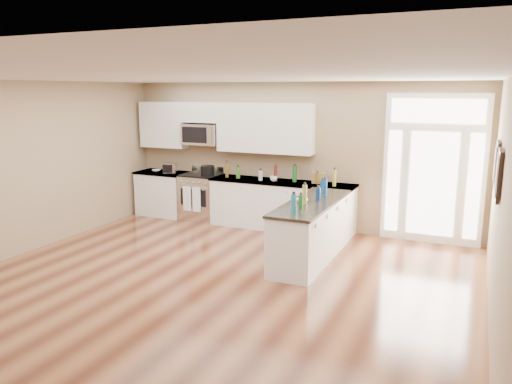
{
  "coord_description": "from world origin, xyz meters",
  "views": [
    {
      "loc": [
        3.23,
        -5.05,
        2.65
      ],
      "look_at": [
        0.07,
        2.0,
        1.06
      ],
      "focal_mm": 35.0,
      "sensor_mm": 36.0,
      "label": 1
    }
  ],
  "objects_px": {
    "stockpot": "(208,170)",
    "toaster_oven": "(170,168)",
    "peninsula_cabinet": "(311,232)",
    "kitchen_range": "(201,197)"
  },
  "relations": [
    {
      "from": "peninsula_cabinet",
      "to": "stockpot",
      "type": "distance_m",
      "value": 3.05
    },
    {
      "from": "peninsula_cabinet",
      "to": "toaster_oven",
      "type": "distance_m",
      "value": 3.82
    },
    {
      "from": "kitchen_range",
      "to": "toaster_oven",
      "type": "xyz_separation_m",
      "value": [
        -0.66,
        -0.1,
        0.57
      ]
    },
    {
      "from": "kitchen_range",
      "to": "toaster_oven",
      "type": "bearing_deg",
      "value": -171.04
    },
    {
      "from": "kitchen_range",
      "to": "toaster_oven",
      "type": "distance_m",
      "value": 0.88
    },
    {
      "from": "peninsula_cabinet",
      "to": "kitchen_range",
      "type": "distance_m",
      "value": 3.21
    },
    {
      "from": "stockpot",
      "to": "toaster_oven",
      "type": "bearing_deg",
      "value": -177.6
    },
    {
      "from": "stockpot",
      "to": "toaster_oven",
      "type": "relative_size",
      "value": 1.08
    },
    {
      "from": "peninsula_cabinet",
      "to": "toaster_oven",
      "type": "bearing_deg",
      "value": 159.11
    },
    {
      "from": "peninsula_cabinet",
      "to": "toaster_oven",
      "type": "relative_size",
      "value": 8.95
    }
  ]
}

